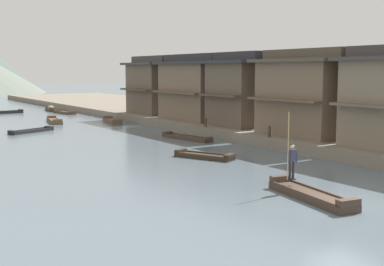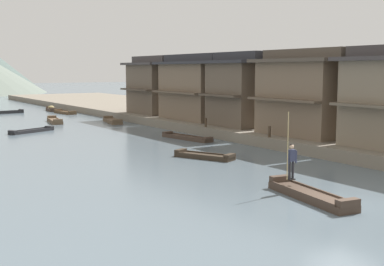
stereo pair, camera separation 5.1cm
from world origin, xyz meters
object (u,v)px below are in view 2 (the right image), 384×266
(boat_moored_third, at_px, (55,121))
(boat_upstream_distant, at_px, (51,109))
(boat_moored_far, at_px, (65,112))
(boat_moored_nearest, at_px, (204,156))
(boat_foreground_poled, at_px, (310,195))
(boat_crossing_west, at_px, (113,121))
(boatman_person, at_px, (291,157))
(boat_midriver_upstream, at_px, (6,112))
(boat_midriver_drifting, at_px, (32,131))
(boat_moored_second, at_px, (187,138))
(house_waterfront_narrow, at_px, (198,88))
(mooring_post_dock_mid, at_px, (269,132))
(mooring_post_dock_far, at_px, (206,123))
(house_waterfront_far, at_px, (158,85))
(house_waterfront_second, at_px, (314,93))
(house_waterfront_tall, at_px, (244,90))

(boat_moored_third, bearing_deg, boat_upstream_distant, 73.44)
(boat_moored_far, bearing_deg, boat_moored_nearest, -96.03)
(boat_foreground_poled, distance_m, boat_crossing_west, 33.87)
(boatman_person, height_order, boat_midriver_upstream, boatman_person)
(boat_moored_far, height_order, boat_crossing_west, boat_crossing_west)
(boat_midriver_drifting, relative_size, boat_upstream_distant, 1.11)
(boat_foreground_poled, bearing_deg, boat_moored_second, 72.81)
(boat_foreground_poled, distance_m, boat_moored_far, 47.01)
(boat_foreground_poled, bearing_deg, boat_upstream_distant, 83.75)
(boat_foreground_poled, bearing_deg, house_waterfront_narrow, 65.70)
(boatman_person, relative_size, mooring_post_dock_mid, 3.95)
(boat_moored_far, relative_size, mooring_post_dock_far, 6.03)
(boat_midriver_upstream, relative_size, mooring_post_dock_mid, 5.49)
(boat_moored_nearest, height_order, mooring_post_dock_far, mooring_post_dock_far)
(house_waterfront_far, bearing_deg, boat_moored_second, -111.64)
(boat_upstream_distant, bearing_deg, boat_midriver_upstream, -172.01)
(boat_midriver_upstream, height_order, mooring_post_dock_far, mooring_post_dock_far)
(boat_foreground_poled, height_order, boat_moored_far, boat_foreground_poled)
(boat_moored_far, bearing_deg, boat_midriver_drifting, -117.84)
(boat_foreground_poled, distance_m, boatman_person, 1.99)
(house_waterfront_narrow, bearing_deg, boat_moored_nearest, -122.85)
(boat_moored_nearest, xyz_separation_m, house_waterfront_far, (9.60, 22.56, 3.62))
(boat_moored_nearest, height_order, house_waterfront_narrow, house_waterfront_narrow)
(boat_moored_far, xyz_separation_m, boat_midriver_upstream, (-6.11, 4.31, -0.00))
(boat_moored_second, height_order, boat_moored_third, boat_moored_third)
(house_waterfront_second, distance_m, mooring_post_dock_far, 9.42)
(boatman_person, bearing_deg, boat_upstream_distant, 83.83)
(boat_moored_nearest, relative_size, boat_upstream_distant, 1.01)
(boat_moored_nearest, bearing_deg, house_waterfront_narrow, 57.15)
(boat_crossing_west, bearing_deg, boat_moored_far, 91.65)
(boat_upstream_distant, bearing_deg, boat_midriver_drifting, -111.85)
(house_waterfront_second, distance_m, house_waterfront_far, 22.13)
(house_waterfront_tall, relative_size, house_waterfront_narrow, 0.74)
(boat_moored_third, height_order, house_waterfront_far, house_waterfront_far)
(house_waterfront_tall, bearing_deg, boat_crossing_west, 109.56)
(boatman_person, xyz_separation_m, boat_moored_second, (5.47, 17.02, -1.44))
(boat_moored_far, distance_m, mooring_post_dock_mid, 35.22)
(boat_foreground_poled, xyz_separation_m, house_waterfront_second, (11.90, 11.05, 3.57))
(boat_moored_nearest, bearing_deg, boat_crossing_west, 79.53)
(boat_moored_nearest, bearing_deg, house_waterfront_tall, 39.36)
(boat_moored_far, height_order, boat_upstream_distant, boat_upstream_distant)
(boat_midriver_drifting, distance_m, house_waterfront_narrow, 15.67)
(house_waterfront_narrow, bearing_deg, house_waterfront_tall, -89.42)
(boat_moored_far, bearing_deg, boat_crossing_west, -88.35)
(boat_foreground_poled, distance_m, boat_midriver_drifting, 29.90)
(boat_moored_far, relative_size, house_waterfront_narrow, 0.52)
(mooring_post_dock_far, bearing_deg, boat_moored_nearest, -125.39)
(boat_midriver_upstream, xyz_separation_m, mooring_post_dock_far, (8.44, -31.71, 0.97))
(boat_midriver_upstream, relative_size, house_waterfront_second, 0.56)
(boat_midriver_upstream, relative_size, house_waterfront_tall, 0.69)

